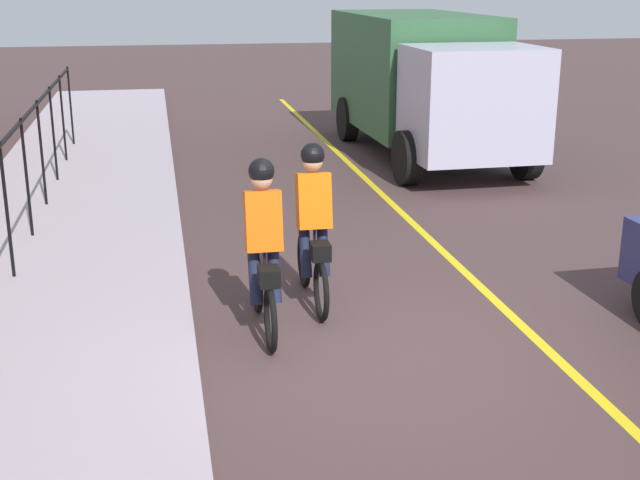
% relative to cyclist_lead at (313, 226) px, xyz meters
% --- Properties ---
extents(ground_plane, '(80.00, 80.00, 0.00)m').
position_rel_cyclist_lead_xyz_m(ground_plane, '(-1.51, -0.44, -0.91)').
color(ground_plane, '#493535').
extents(lane_line_centre, '(36.00, 0.12, 0.01)m').
position_rel_cyclist_lead_xyz_m(lane_line_centre, '(-1.51, -2.04, -0.91)').
color(lane_line_centre, yellow).
rests_on(lane_line_centre, ground).
extents(sidewalk, '(40.00, 3.20, 0.15)m').
position_rel_cyclist_lead_xyz_m(sidewalk, '(-1.51, 2.96, -0.84)').
color(sidewalk, '#AB9CA8').
rests_on(sidewalk, ground).
extents(cyclist_lead, '(1.71, 0.36, 1.83)m').
position_rel_cyclist_lead_xyz_m(cyclist_lead, '(0.00, 0.00, 0.00)').
color(cyclist_lead, black).
rests_on(cyclist_lead, ground).
extents(cyclist_follow, '(1.71, 0.36, 1.83)m').
position_rel_cyclist_lead_xyz_m(cyclist_follow, '(-0.68, 0.63, 0.00)').
color(cyclist_follow, black).
rests_on(cyclist_follow, ground).
extents(box_truck_background, '(6.76, 2.66, 2.78)m').
position_rel_cyclist_lead_xyz_m(box_truck_background, '(7.85, -3.71, 0.64)').
color(box_truck_background, '#305D39').
rests_on(box_truck_background, ground).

